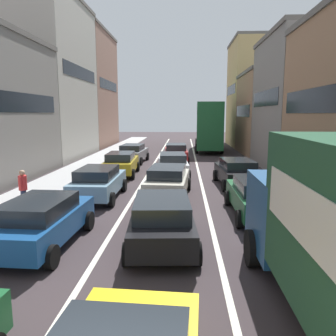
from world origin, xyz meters
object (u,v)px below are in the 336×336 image
Objects in this scene: sedan_left_lane_fourth at (121,163)px; bus_mid_queue_primary at (208,124)px; sedan_left_lane_fifth at (133,153)px; sedan_right_lane_behind_truck at (257,196)px; wagon_left_lane_second at (42,221)px; sedan_centre_lane_second at (162,220)px; sedan_centre_lane_fifth at (176,152)px; wagon_right_lane_far at (237,172)px; hatchback_centre_lane_third at (168,180)px; coupe_centre_lane_fourth at (173,164)px; pedestrian_near_kerb at (23,187)px; sedan_left_lane_third at (98,182)px.

bus_mid_queue_primary is (6.69, 15.17, 2.03)m from sedan_left_lane_fourth.
sedan_right_lane_behind_truck is at bearing -149.48° from sedan_left_lane_fifth.
sedan_left_lane_fifth is at bearing 2.26° from wagon_left_lane_second.
wagon_left_lane_second is (-3.59, -0.28, 0.00)m from sedan_centre_lane_second.
sedan_centre_lane_second and sedan_centre_lane_fifth have the same top height.
wagon_right_lane_far is (3.59, -9.24, 0.00)m from sedan_centre_lane_fifth.
sedan_centre_lane_fifth is 15.12m from sedan_right_lane_behind_truck.
bus_mid_queue_primary is at bearing -23.19° from sedan_centre_lane_fifth.
hatchback_centre_lane_third is 1.00× the size of wagon_right_lane_far.
bus_mid_queue_primary is at bearing -25.64° from sedan_left_lane_fourth.
wagon_left_lane_second is 11.96m from coupe_centre_lane_fourth.
sedan_right_lane_behind_truck is at bearing -9.29° from pedestrian_near_kerb.
sedan_centre_lane_fifth is at bearing -3.80° from sedan_centre_lane_second.
sedan_centre_lane_second is 9.22m from wagon_right_lane_far.
sedan_left_lane_fifth is at bearing 7.77° from sedan_centre_lane_second.
wagon_left_lane_second is at bearing 114.43° from sedan_right_lane_behind_truck.
sedan_left_lane_fourth is (-0.07, 6.00, 0.00)m from sedan_left_lane_third.
sedan_left_lane_fifth is (-3.50, -0.67, 0.00)m from sedan_centre_lane_fifth.
hatchback_centre_lane_third is at bearing -150.92° from sedan_left_lane_fourth.
sedan_centre_lane_second is at bearing -165.14° from sedan_left_lane_fourth.
sedan_left_lane_fourth is 0.99× the size of wagon_right_lane_far.
coupe_centre_lane_fourth is 1.01× the size of sedan_centre_lane_fifth.
sedan_left_lane_fifth is at bearing 25.98° from sedan_right_lane_behind_truck.
wagon_right_lane_far is 2.65× the size of pedestrian_near_kerb.
sedan_centre_lane_second is 1.02× the size of sedan_left_lane_third.
sedan_centre_lane_second is 1.01× the size of sedan_left_lane_fourth.
sedan_left_lane_third is at bearing -175.27° from sedan_left_lane_fifth.
sedan_centre_lane_second and coupe_centre_lane_fourth have the same top height.
sedan_left_lane_fifth is 2.66× the size of pedestrian_near_kerb.
hatchback_centre_lane_third is at bearing -81.49° from sedan_left_lane_third.
sedan_left_lane_fourth is at bearing 63.57° from wagon_right_lane_far.
hatchback_centre_lane_third is at bearing -2.76° from sedan_centre_lane_second.
sedan_centre_lane_second is 1.00× the size of hatchback_centre_lane_third.
sedan_left_lane_fifth is (0.06, 17.36, 0.00)m from wagon_left_lane_second.
sedan_right_lane_behind_truck is at bearing -159.84° from coupe_centre_lane_fourth.
sedan_right_lane_behind_truck is 0.98× the size of wagon_right_lane_far.
sedan_centre_lane_second and sedan_right_lane_behind_truck have the same top height.
wagon_left_lane_second and sedan_left_lane_fifth have the same top height.
coupe_centre_lane_fourth is at bearing 176.89° from sedan_centre_lane_fifth.
coupe_centre_lane_fourth and sedan_left_lane_fifth have the same top height.
bus_mid_queue_primary reaches higher than sedan_right_lane_behind_truck.
sedan_left_lane_third is 6.60m from coupe_centre_lane_fourth.
hatchback_centre_lane_third is 11.84m from sedan_centre_lane_fifth.
sedan_centre_lane_fifth is at bearing 3.27° from hatchback_centre_lane_third.
wagon_left_lane_second is at bearing 166.04° from sedan_centre_lane_fifth.
sedan_centre_lane_fifth is 0.99× the size of wagon_right_lane_far.
bus_mid_queue_primary is (3.29, 8.86, 2.03)m from sedan_centre_lane_fifth.
sedan_left_lane_third is at bearing 101.97° from hatchback_centre_lane_third.
coupe_centre_lane_fourth and sedan_centre_lane_fifth have the same top height.
sedan_centre_lane_second and hatchback_centre_lane_third have the same top height.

